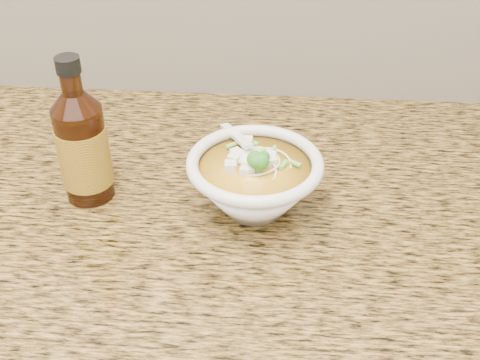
{
  "coord_description": "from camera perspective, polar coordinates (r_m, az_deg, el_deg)",
  "views": [
    {
      "loc": [
        0.29,
        0.98,
        1.43
      ],
      "look_at": [
        0.24,
        1.64,
        0.95
      ],
      "focal_mm": 45.0,
      "sensor_mm": 36.0,
      "label": 1
    }
  ],
  "objects": [
    {
      "name": "hot_sauce_bottle",
      "position": [
        0.85,
        -14.67,
        3.02
      ],
      "size": [
        0.09,
        0.09,
        0.21
      ],
      "rotation": [
        0.0,
        0.0,
        -0.4
      ],
      "color": "#391707",
      "rests_on": "counter_slab"
    },
    {
      "name": "counter_slab",
      "position": [
        0.93,
        -14.78,
        -1.6
      ],
      "size": [
        4.0,
        0.68,
        0.04
      ],
      "primitive_type": "cube",
      "color": "olive",
      "rests_on": "cabinet"
    },
    {
      "name": "soup_bowl",
      "position": [
        0.82,
        1.38,
        -0.29
      ],
      "size": [
        0.19,
        0.2,
        0.1
      ],
      "rotation": [
        0.0,
        0.0,
        0.28
      ],
      "color": "silver",
      "rests_on": "counter_slab"
    }
  ]
}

